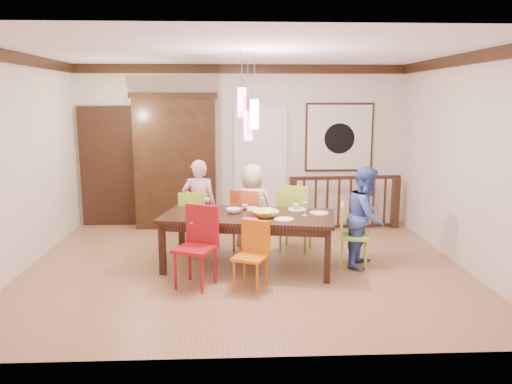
{
  "coord_description": "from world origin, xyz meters",
  "views": [
    {
      "loc": [
        -0.15,
        -6.65,
        2.3
      ],
      "look_at": [
        0.17,
        0.22,
        1.01
      ],
      "focal_mm": 35.0,
      "sensor_mm": 36.0,
      "label": 1
    }
  ],
  "objects_px": {
    "china_hutch": "(176,161)",
    "person_end_right": "(366,217)",
    "person_far_left": "(199,205)",
    "dining_table": "(248,220)",
    "person_far_mid": "(252,207)",
    "chair_far_left": "(195,217)",
    "balustrade": "(345,202)",
    "chair_end_right": "(354,231)"
  },
  "relations": [
    {
      "from": "person_far_mid",
      "to": "person_end_right",
      "type": "xyz_separation_m",
      "value": [
        1.54,
        -0.79,
        0.03
      ]
    },
    {
      "from": "chair_far_left",
      "to": "person_far_mid",
      "type": "height_order",
      "value": "person_far_mid"
    },
    {
      "from": "dining_table",
      "to": "chair_far_left",
      "type": "distance_m",
      "value": 1.1
    },
    {
      "from": "person_far_mid",
      "to": "person_end_right",
      "type": "bearing_deg",
      "value": 161.46
    },
    {
      "from": "chair_end_right",
      "to": "person_far_mid",
      "type": "relative_size",
      "value": 0.65
    },
    {
      "from": "dining_table",
      "to": "person_end_right",
      "type": "bearing_deg",
      "value": 11.57
    },
    {
      "from": "dining_table",
      "to": "person_end_right",
      "type": "height_order",
      "value": "person_end_right"
    },
    {
      "from": "china_hutch",
      "to": "balustrade",
      "type": "relative_size",
      "value": 1.2
    },
    {
      "from": "person_far_mid",
      "to": "person_end_right",
      "type": "height_order",
      "value": "person_end_right"
    },
    {
      "from": "balustrade",
      "to": "person_end_right",
      "type": "bearing_deg",
      "value": -97.82
    },
    {
      "from": "china_hutch",
      "to": "person_far_left",
      "type": "height_order",
      "value": "china_hutch"
    },
    {
      "from": "balustrade",
      "to": "person_end_right",
      "type": "height_order",
      "value": "person_end_right"
    },
    {
      "from": "dining_table",
      "to": "chair_far_left",
      "type": "bearing_deg",
      "value": 145.96
    },
    {
      "from": "dining_table",
      "to": "person_far_mid",
      "type": "relative_size",
      "value": 1.84
    },
    {
      "from": "person_far_mid",
      "to": "dining_table",
      "type": "bearing_deg",
      "value": 92.56
    },
    {
      "from": "dining_table",
      "to": "china_hutch",
      "type": "height_order",
      "value": "china_hutch"
    },
    {
      "from": "china_hutch",
      "to": "person_end_right",
      "type": "bearing_deg",
      "value": -39.04
    },
    {
      "from": "person_far_left",
      "to": "dining_table",
      "type": "bearing_deg",
      "value": 131.49
    },
    {
      "from": "dining_table",
      "to": "person_end_right",
      "type": "xyz_separation_m",
      "value": [
        1.63,
        0.02,
        0.02
      ]
    },
    {
      "from": "dining_table",
      "to": "person_far_left",
      "type": "distance_m",
      "value": 1.12
    },
    {
      "from": "chair_far_left",
      "to": "dining_table",
      "type": "bearing_deg",
      "value": 140.33
    },
    {
      "from": "china_hutch",
      "to": "person_far_left",
      "type": "distance_m",
      "value": 1.65
    },
    {
      "from": "chair_far_left",
      "to": "balustrade",
      "type": "relative_size",
      "value": 0.47
    },
    {
      "from": "balustrade",
      "to": "person_far_mid",
      "type": "distance_m",
      "value": 2.07
    },
    {
      "from": "china_hutch",
      "to": "chair_end_right",
      "type": "bearing_deg",
      "value": -40.99
    },
    {
      "from": "dining_table",
      "to": "person_far_left",
      "type": "xyz_separation_m",
      "value": [
        -0.72,
        0.86,
        0.03
      ]
    },
    {
      "from": "balustrade",
      "to": "person_end_right",
      "type": "distance_m",
      "value": 1.99
    },
    {
      "from": "chair_end_right",
      "to": "balustrade",
      "type": "bearing_deg",
      "value": 3.99
    },
    {
      "from": "chair_end_right",
      "to": "chair_far_left",
      "type": "bearing_deg",
      "value": 83.74
    },
    {
      "from": "person_far_mid",
      "to": "balustrade",
      "type": "bearing_deg",
      "value": -136.45
    },
    {
      "from": "balustrade",
      "to": "dining_table",
      "type": "bearing_deg",
      "value": -135.23
    },
    {
      "from": "china_hutch",
      "to": "person_far_mid",
      "type": "distance_m",
      "value": 2.09
    },
    {
      "from": "person_far_left",
      "to": "person_far_mid",
      "type": "bearing_deg",
      "value": 178.23
    },
    {
      "from": "chair_end_right",
      "to": "dining_table",
      "type": "bearing_deg",
      "value": 102.66
    },
    {
      "from": "chair_end_right",
      "to": "person_end_right",
      "type": "distance_m",
      "value": 0.26
    },
    {
      "from": "person_far_left",
      "to": "person_far_mid",
      "type": "height_order",
      "value": "person_far_left"
    },
    {
      "from": "chair_far_left",
      "to": "chair_end_right",
      "type": "xyz_separation_m",
      "value": [
        2.25,
        -0.77,
        -0.04
      ]
    },
    {
      "from": "chair_end_right",
      "to": "person_far_mid",
      "type": "bearing_deg",
      "value": 72.17
    },
    {
      "from": "chair_end_right",
      "to": "balustrade",
      "type": "relative_size",
      "value": 0.44
    },
    {
      "from": "china_hutch",
      "to": "person_far_left",
      "type": "relative_size",
      "value": 1.72
    },
    {
      "from": "person_far_left",
      "to": "person_far_mid",
      "type": "xyz_separation_m",
      "value": [
        0.81,
        -0.04,
        -0.03
      ]
    },
    {
      "from": "person_far_mid",
      "to": "chair_end_right",
      "type": "bearing_deg",
      "value": 158.02
    }
  ]
}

